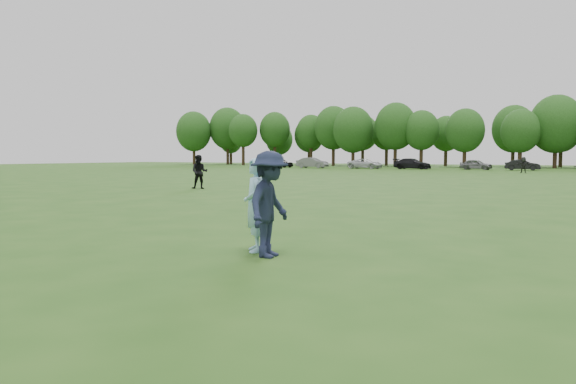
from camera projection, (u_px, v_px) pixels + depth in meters
name	position (u px, v px, depth m)	size (l,w,h in m)	color
ground	(281.00, 255.00, 9.52)	(200.00, 200.00, 0.00)	#244C15
thrower	(255.00, 205.00, 9.77)	(0.65, 0.43, 1.79)	#99D1ED
defender	(270.00, 204.00, 9.24)	(1.24, 0.71, 1.92)	#1A213A
player_far_a	(199.00, 172.00, 28.05)	(0.91, 0.71, 1.87)	black
player_far_d	(523.00, 165.00, 53.45)	(1.56, 0.50, 1.68)	#242424
car_a	(280.00, 163.00, 78.01)	(1.75, 4.35, 1.48)	black
car_b	(312.00, 163.00, 74.02)	(1.61, 4.62, 1.52)	slate
car_c	(365.00, 164.00, 70.81)	(2.23, 4.85, 1.35)	silver
car_d	(412.00, 164.00, 68.24)	(2.01, 4.94, 1.43)	black
car_e	(476.00, 165.00, 65.42)	(1.58, 3.93, 1.34)	slate
car_f	(522.00, 165.00, 62.36)	(1.40, 4.02, 1.33)	black
disc_in_play	(259.00, 204.00, 9.36)	(0.29, 0.29, 0.09)	white
treeline	(556.00, 125.00, 75.00)	(130.35, 18.39, 11.74)	#332114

